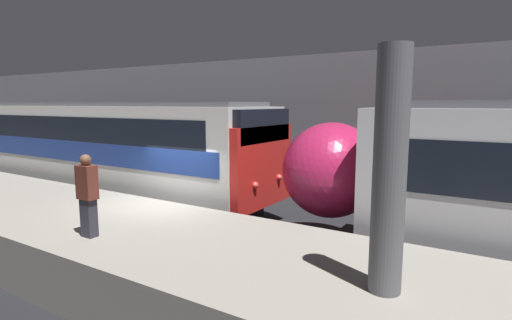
# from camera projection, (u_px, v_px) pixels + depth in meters

# --- Properties ---
(ground_plane) EXTENTS (120.00, 120.00, 0.00)m
(ground_plane) POSITION_uv_depth(u_px,v_px,m) (168.00, 242.00, 10.68)
(ground_plane) COLOR black
(platform) EXTENTS (40.00, 3.77, 1.12)m
(platform) POSITION_uv_depth(u_px,v_px,m) (108.00, 242.00, 9.02)
(platform) COLOR gray
(platform) RESTS_ON ground
(station_rear_barrier) EXTENTS (50.00, 0.15, 5.45)m
(station_rear_barrier) POSITION_uv_depth(u_px,v_px,m) (282.00, 128.00, 15.67)
(station_rear_barrier) COLOR gray
(station_rear_barrier) RESTS_ON ground
(support_pillar_near) EXTENTS (0.44, 0.44, 3.30)m
(support_pillar_near) POSITION_uv_depth(u_px,v_px,m) (390.00, 172.00, 5.25)
(support_pillar_near) COLOR #56565B
(support_pillar_near) RESTS_ON platform
(train_boxy) EXTENTS (14.67, 2.97, 3.72)m
(train_boxy) POSITION_uv_depth(u_px,v_px,m) (99.00, 151.00, 14.95)
(train_boxy) COLOR black
(train_boxy) RESTS_ON ground
(person_waiting) EXTENTS (0.38, 0.24, 1.60)m
(person_waiting) POSITION_uv_depth(u_px,v_px,m) (88.00, 194.00, 7.60)
(person_waiting) COLOR #2D2D38
(person_waiting) RESTS_ON platform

